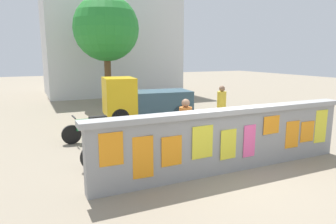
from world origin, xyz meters
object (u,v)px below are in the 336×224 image
object	(u,v)px
person_walking	(222,102)
tree_roadside	(106,29)
auto_rickshaw_truck	(143,100)
person_bystander	(185,123)
bicycle_near	(115,152)
bicycle_far	(229,132)
motorcycle	(93,127)

from	to	relation	value
person_walking	tree_roadside	bearing A→B (deg)	109.97
auto_rickshaw_truck	person_bystander	world-z (taller)	auto_rickshaw_truck
auto_rickshaw_truck	person_bystander	xyz separation A→B (m)	(-0.63, -4.95, 0.09)
person_walking	bicycle_near	bearing A→B (deg)	-154.22
bicycle_far	auto_rickshaw_truck	bearing A→B (deg)	107.37
bicycle_far	tree_roadside	world-z (taller)	tree_roadside
bicycle_far	person_walking	bearing A→B (deg)	62.87
bicycle_near	bicycle_far	world-z (taller)	same
motorcycle	bicycle_near	world-z (taller)	bicycle_near
auto_rickshaw_truck	bicycle_near	bearing A→B (deg)	-117.92
auto_rickshaw_truck	tree_roadside	xyz separation A→B (m)	(-0.31, 4.61, 3.21)
auto_rickshaw_truck	person_bystander	size ratio (longest dim) A/B	2.30
motorcycle	person_walking	size ratio (longest dim) A/B	1.17
person_walking	tree_roadside	distance (m)	8.13
bicycle_near	person_walking	distance (m)	5.33
bicycle_near	tree_roadside	distance (m)	10.31
motorcycle	person_bystander	xyz separation A→B (m)	(1.90, -2.71, 0.52)
motorcycle	bicycle_near	size ratio (longest dim) A/B	1.11
auto_rickshaw_truck	person_walking	xyz separation A→B (m)	(2.25, -2.44, 0.09)
bicycle_far	person_bystander	xyz separation A→B (m)	(-1.96, -0.70, 0.62)
motorcycle	bicycle_near	xyz separation A→B (m)	(0.02, -2.51, -0.10)
bicycle_near	tree_roadside	xyz separation A→B (m)	(2.21, 9.35, 3.75)
motorcycle	person_walking	distance (m)	4.82
auto_rickshaw_truck	person_bystander	bearing A→B (deg)	-97.25
bicycle_near	person_bystander	world-z (taller)	person_bystander
auto_rickshaw_truck	person_walking	size ratio (longest dim) A/B	2.30
bicycle_far	person_bystander	bearing A→B (deg)	-160.30
auto_rickshaw_truck	tree_roadside	size ratio (longest dim) A/B	0.64
bicycle_near	tree_roadside	size ratio (longest dim) A/B	0.29
auto_rickshaw_truck	bicycle_near	distance (m)	5.39
bicycle_near	bicycle_far	size ratio (longest dim) A/B	1.00
bicycle_far	tree_roadside	distance (m)	9.75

